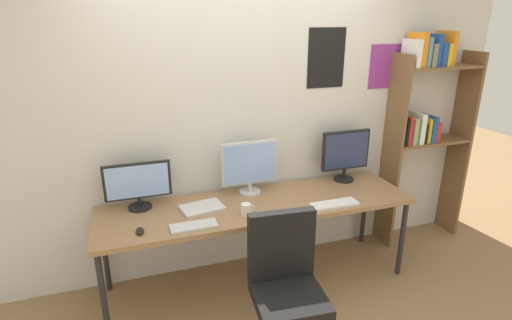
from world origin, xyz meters
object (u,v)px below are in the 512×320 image
(monitor_right, at_px, (345,153))
(coffee_mug, at_px, (246,209))
(monitor_left, at_px, (138,184))
(laptop_closed, at_px, (202,208))
(desk, at_px, (258,208))
(bookshelf, at_px, (425,116))
(keyboard_right, at_px, (334,204))
(office_chair, at_px, (286,302))
(computer_mouse, at_px, (140,231))
(monitor_center, at_px, (250,166))
(keyboard_left, at_px, (194,226))

(monitor_right, distance_m, coffee_mug, 1.13)
(monitor_left, distance_m, monitor_right, 1.80)
(monitor_left, height_order, laptop_closed, monitor_left)
(desk, relative_size, coffee_mug, 23.77)
(bookshelf, bearing_deg, laptop_closed, -174.88)
(keyboard_right, bearing_deg, office_chair, -138.69)
(monitor_right, bearing_deg, office_chair, -134.27)
(office_chair, bearing_deg, computer_mouse, 144.76)
(bookshelf, distance_m, office_chair, 2.26)
(bookshelf, relative_size, monitor_right, 4.37)
(laptop_closed, bearing_deg, office_chair, -75.03)
(keyboard_right, relative_size, laptop_closed, 1.20)
(laptop_closed, height_order, coffee_mug, coffee_mug)
(desk, height_order, coffee_mug, coffee_mug)
(monitor_right, bearing_deg, monitor_center, 180.00)
(bookshelf, distance_m, keyboard_left, 2.40)
(bookshelf, xyz_separation_m, monitor_right, (-0.84, -0.02, -0.28))
(office_chair, bearing_deg, monitor_center, 85.66)
(monitor_left, height_order, keyboard_left, monitor_left)
(bookshelf, xyz_separation_m, monitor_center, (-1.74, -0.02, -0.29))
(monitor_left, relative_size, computer_mouse, 5.23)
(monitor_right, bearing_deg, keyboard_left, -163.15)
(monitor_center, bearing_deg, bookshelf, 0.59)
(bookshelf, height_order, monitor_center, bookshelf)
(keyboard_left, bearing_deg, bookshelf, 11.32)
(computer_mouse, bearing_deg, bookshelf, 8.95)
(monitor_right, xyz_separation_m, keyboard_right, (-0.34, -0.44, -0.25))
(office_chair, bearing_deg, coffee_mug, 96.56)
(office_chair, xyz_separation_m, computer_mouse, (-0.85, 0.60, 0.35))
(office_chair, xyz_separation_m, monitor_left, (-0.82, 1.00, 0.54))
(bookshelf, bearing_deg, desk, -172.46)
(coffee_mug, bearing_deg, desk, 48.08)
(office_chair, relative_size, laptop_closed, 3.09)
(monitor_left, height_order, keyboard_right, monitor_left)
(bookshelf, distance_m, computer_mouse, 2.75)
(monitor_right, distance_m, computer_mouse, 1.88)
(bookshelf, height_order, office_chair, bookshelf)
(monitor_right, bearing_deg, keyboard_right, -127.55)
(office_chair, relative_size, monitor_right, 2.13)
(desk, height_order, monitor_right, monitor_right)
(desk, bearing_deg, bookshelf, 7.54)
(coffee_mug, bearing_deg, monitor_center, 68.59)
(monitor_center, bearing_deg, keyboard_left, -141.70)
(monitor_center, bearing_deg, laptop_closed, -158.27)
(monitor_center, bearing_deg, desk, -90.00)
(desk, relative_size, laptop_closed, 7.87)
(monitor_left, bearing_deg, computer_mouse, -93.55)
(monitor_right, distance_m, keyboard_left, 1.55)
(keyboard_left, xyz_separation_m, computer_mouse, (-0.36, 0.04, 0.01))
(monitor_left, bearing_deg, coffee_mug, -26.61)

